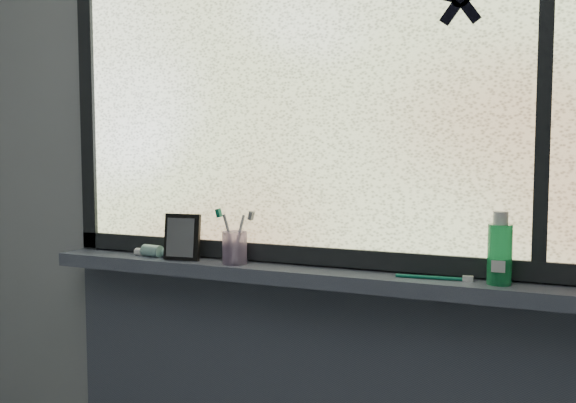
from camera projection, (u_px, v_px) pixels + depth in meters
The scene contains 11 objects.
wall_back at pixel (314, 184), 1.82m from camera, with size 3.00×0.01×2.50m, color #9EA3A8.
windowsill at pixel (304, 276), 1.77m from camera, with size 1.62×0.14×0.04m, color #4B5164.
window_pane at pixel (312, 83), 1.77m from camera, with size 1.50×0.01×1.00m, color silver.
frame_bottom at pixel (311, 255), 1.81m from camera, with size 1.60×0.03×0.05m, color black.
frame_left at pixel (89, 93), 2.08m from camera, with size 0.05×0.03×1.10m, color black.
frame_mullion at pixel (545, 73), 1.53m from camera, with size 0.04×0.03×1.00m, color black.
vanity_mirror at pixel (182, 237), 1.90m from camera, with size 0.11×0.05×0.14m, color black.
toothpaste_tube at pixel (158, 251), 1.95m from camera, with size 0.20×0.04×0.04m, color silver, non-canonical shape.
toothbrush_cup at pixel (235, 248), 1.83m from camera, with size 0.07×0.07×0.09m, color #BA9CCE.
toothbrush_lying at pixel (429, 276), 1.62m from camera, with size 0.21×0.02×0.01m, color #0B694E, non-canonical shape.
mouthwash_bottle at pixel (500, 248), 1.55m from camera, with size 0.06×0.06×0.15m, color #20A95B.
Camera 1 is at (0.66, -0.39, 1.35)m, focal length 40.00 mm.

